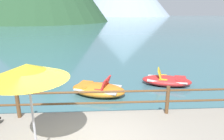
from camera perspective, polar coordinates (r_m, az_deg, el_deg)
ground_plane at (r=44.53m, az=-3.58°, el=11.70°), size 200.00×200.00×0.00m
dock_railing at (r=6.52m, az=-5.08°, el=-8.04°), size 23.92×0.12×0.95m
beach_umbrella at (r=4.48m, az=-22.67°, el=-0.78°), size 1.70×1.70×2.24m
pedal_boat_1 at (r=10.68m, az=15.17°, el=-2.83°), size 2.67×1.80×0.82m
pedal_boat_2 at (r=9.15m, az=-3.96°, el=-5.42°), size 2.76×2.07×0.85m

